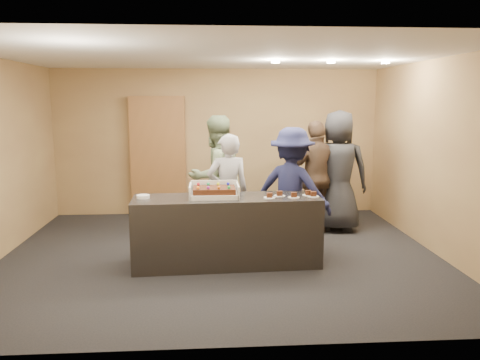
{
  "coord_description": "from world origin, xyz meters",
  "views": [
    {
      "loc": [
        -0.16,
        -6.27,
        2.13
      ],
      "look_at": [
        0.26,
        0.0,
        1.06
      ],
      "focal_mm": 35.0,
      "sensor_mm": 36.0,
      "label": 1
    }
  ],
  "objects_px": {
    "person_server_grey": "(228,192)",
    "person_navy_man": "(292,190)",
    "storage_cabinet": "(158,156)",
    "cake_box": "(214,194)",
    "person_sage_man": "(216,177)",
    "sheet_cake": "(214,190)",
    "person_dark_suit": "(338,171)",
    "plate_stack": "(143,197)",
    "person_brown_extra": "(316,177)",
    "serving_counter": "(227,231)"
  },
  "relations": [
    {
      "from": "serving_counter",
      "to": "person_sage_man",
      "type": "bearing_deg",
      "value": 92.57
    },
    {
      "from": "person_brown_extra",
      "to": "sheet_cake",
      "type": "bearing_deg",
      "value": 23.97
    },
    {
      "from": "person_dark_suit",
      "to": "storage_cabinet",
      "type": "bearing_deg",
      "value": -12.42
    },
    {
      "from": "person_brown_extra",
      "to": "storage_cabinet",
      "type": "bearing_deg",
      "value": -43.81
    },
    {
      "from": "storage_cabinet",
      "to": "plate_stack",
      "type": "xyz_separation_m",
      "value": [
        0.1,
        -2.79,
        -0.18
      ]
    },
    {
      "from": "person_sage_man",
      "to": "person_navy_man",
      "type": "xyz_separation_m",
      "value": [
        1.06,
        -0.75,
        -0.07
      ]
    },
    {
      "from": "serving_counter",
      "to": "person_dark_suit",
      "type": "relative_size",
      "value": 1.21
    },
    {
      "from": "storage_cabinet",
      "to": "person_dark_suit",
      "type": "xyz_separation_m",
      "value": [
        3.04,
        -1.27,
        -0.11
      ]
    },
    {
      "from": "person_server_grey",
      "to": "person_sage_man",
      "type": "xyz_separation_m",
      "value": [
        -0.16,
        0.61,
        0.12
      ]
    },
    {
      "from": "serving_counter",
      "to": "person_navy_man",
      "type": "relative_size",
      "value": 1.36
    },
    {
      "from": "person_sage_man",
      "to": "sheet_cake",
      "type": "bearing_deg",
      "value": 55.24
    },
    {
      "from": "plate_stack",
      "to": "person_server_grey",
      "type": "height_order",
      "value": "person_server_grey"
    },
    {
      "from": "storage_cabinet",
      "to": "person_navy_man",
      "type": "height_order",
      "value": "storage_cabinet"
    },
    {
      "from": "serving_counter",
      "to": "person_sage_man",
      "type": "relative_size",
      "value": 1.26
    },
    {
      "from": "plate_stack",
      "to": "person_brown_extra",
      "type": "relative_size",
      "value": 0.09
    },
    {
      "from": "cake_box",
      "to": "person_dark_suit",
      "type": "distance_m",
      "value": 2.53
    },
    {
      "from": "cake_box",
      "to": "person_navy_man",
      "type": "height_order",
      "value": "person_navy_man"
    },
    {
      "from": "cake_box",
      "to": "person_brown_extra",
      "type": "distance_m",
      "value": 2.18
    },
    {
      "from": "person_navy_man",
      "to": "cake_box",
      "type": "bearing_deg",
      "value": 55.22
    },
    {
      "from": "person_server_grey",
      "to": "person_navy_man",
      "type": "xyz_separation_m",
      "value": [
        0.9,
        -0.14,
        0.05
      ]
    },
    {
      "from": "person_navy_man",
      "to": "person_dark_suit",
      "type": "bearing_deg",
      "value": -104.22
    },
    {
      "from": "storage_cabinet",
      "to": "cake_box",
      "type": "relative_size",
      "value": 3.51
    },
    {
      "from": "person_navy_man",
      "to": "person_brown_extra",
      "type": "height_order",
      "value": "person_brown_extra"
    },
    {
      "from": "cake_box",
      "to": "serving_counter",
      "type": "bearing_deg",
      "value": -8.27
    },
    {
      "from": "serving_counter",
      "to": "storage_cabinet",
      "type": "relative_size",
      "value": 1.09
    },
    {
      "from": "person_dark_suit",
      "to": "person_server_grey",
      "type": "bearing_deg",
      "value": 34.56
    },
    {
      "from": "storage_cabinet",
      "to": "person_server_grey",
      "type": "bearing_deg",
      "value": -60.1
    },
    {
      "from": "serving_counter",
      "to": "person_server_grey",
      "type": "relative_size",
      "value": 1.44
    },
    {
      "from": "person_sage_man",
      "to": "person_dark_suit",
      "type": "height_order",
      "value": "person_dark_suit"
    },
    {
      "from": "person_dark_suit",
      "to": "cake_box",
      "type": "bearing_deg",
      "value": 46.62
    },
    {
      "from": "plate_stack",
      "to": "person_server_grey",
      "type": "distance_m",
      "value": 1.31
    },
    {
      "from": "cake_box",
      "to": "person_server_grey",
      "type": "distance_m",
      "value": 0.71
    },
    {
      "from": "person_sage_man",
      "to": "person_navy_man",
      "type": "relative_size",
      "value": 1.08
    },
    {
      "from": "person_dark_suit",
      "to": "sheet_cake",
      "type": "bearing_deg",
      "value": 47.03
    },
    {
      "from": "sheet_cake",
      "to": "person_sage_man",
      "type": "bearing_deg",
      "value": 88.14
    },
    {
      "from": "serving_counter",
      "to": "plate_stack",
      "type": "xyz_separation_m",
      "value": [
        -1.06,
        0.01,
        0.47
      ]
    },
    {
      "from": "serving_counter",
      "to": "person_brown_extra",
      "type": "xyz_separation_m",
      "value": [
        1.5,
        1.44,
        0.46
      ]
    },
    {
      "from": "person_server_grey",
      "to": "person_brown_extra",
      "type": "height_order",
      "value": "person_brown_extra"
    },
    {
      "from": "person_sage_man",
      "to": "plate_stack",
      "type": "bearing_deg",
      "value": 21.05
    },
    {
      "from": "person_server_grey",
      "to": "person_dark_suit",
      "type": "relative_size",
      "value": 0.84
    },
    {
      "from": "person_server_grey",
      "to": "person_dark_suit",
      "type": "xyz_separation_m",
      "value": [
        1.83,
        0.83,
        0.16
      ]
    },
    {
      "from": "serving_counter",
      "to": "storage_cabinet",
      "type": "distance_m",
      "value": 3.09
    },
    {
      "from": "plate_stack",
      "to": "person_navy_man",
      "type": "height_order",
      "value": "person_navy_man"
    },
    {
      "from": "plate_stack",
      "to": "person_sage_man",
      "type": "distance_m",
      "value": 1.61
    },
    {
      "from": "storage_cabinet",
      "to": "cake_box",
      "type": "bearing_deg",
      "value": -70.12
    },
    {
      "from": "serving_counter",
      "to": "person_server_grey",
      "type": "bearing_deg",
      "value": 83.69
    },
    {
      "from": "sheet_cake",
      "to": "person_dark_suit",
      "type": "distance_m",
      "value": 2.54
    },
    {
      "from": "person_brown_extra",
      "to": "person_navy_man",
      "type": "bearing_deg",
      "value": 40.92
    },
    {
      "from": "serving_counter",
      "to": "storage_cabinet",
      "type": "bearing_deg",
      "value": 110.0
    },
    {
      "from": "person_sage_man",
      "to": "cake_box",
      "type": "bearing_deg",
      "value": 55.22
    }
  ]
}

